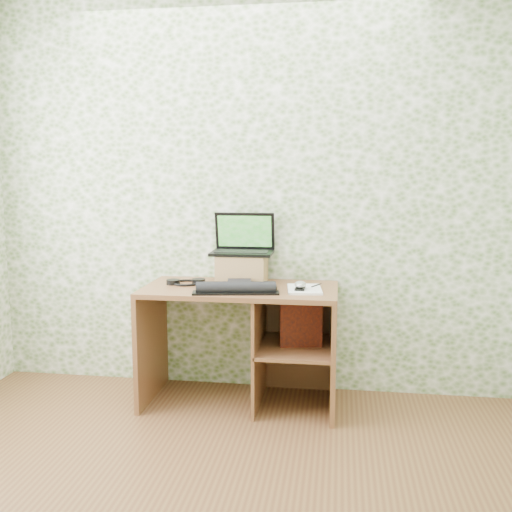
% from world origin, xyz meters
% --- Properties ---
extents(wall_back, '(3.50, 0.00, 3.50)m').
position_xyz_m(wall_back, '(0.00, 1.75, 1.30)').
color(wall_back, white).
rests_on(wall_back, ground).
extents(desk, '(1.20, 0.60, 0.75)m').
position_xyz_m(desk, '(0.08, 1.47, 0.48)').
color(desk, brown).
rests_on(desk, floor).
extents(riser, '(0.31, 0.26, 0.19)m').
position_xyz_m(riser, '(-0.01, 1.58, 0.84)').
color(riser, '#A5804A').
rests_on(riser, desk).
extents(laptop, '(0.39, 0.28, 0.26)m').
position_xyz_m(laptop, '(-0.01, 1.63, 1.00)').
color(laptop, black).
rests_on(laptop, riser).
extents(keyboard, '(0.52, 0.33, 0.07)m').
position_xyz_m(keyboard, '(0.01, 1.32, 0.77)').
color(keyboard, black).
rests_on(keyboard, desk).
extents(headphones, '(0.24, 0.22, 0.03)m').
position_xyz_m(headphones, '(-0.36, 1.49, 0.76)').
color(headphones, black).
rests_on(headphones, desk).
extents(notepad, '(0.23, 0.31, 0.01)m').
position_xyz_m(notepad, '(0.40, 1.40, 0.76)').
color(notepad, white).
rests_on(notepad, desk).
extents(mouse, '(0.07, 0.11, 0.04)m').
position_xyz_m(mouse, '(0.38, 1.36, 0.78)').
color(mouse, silver).
rests_on(mouse, notepad).
extents(pen, '(0.06, 0.11, 0.01)m').
position_xyz_m(pen, '(0.47, 1.49, 0.77)').
color(pen, black).
rests_on(pen, notepad).
extents(red_box, '(0.27, 0.13, 0.31)m').
position_xyz_m(red_box, '(0.38, 1.44, 0.54)').
color(red_box, maroon).
rests_on(red_box, desk).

